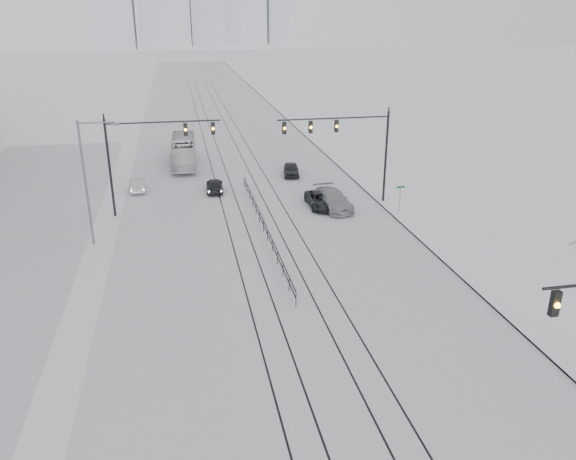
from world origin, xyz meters
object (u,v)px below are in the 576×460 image
(sedan_nb_right, at_px, (333,200))
(sedan_sb_inner, at_px, (215,185))
(sedan_sb_outer, at_px, (137,185))
(sedan_nb_front, at_px, (321,200))
(box_truck, at_px, (184,152))
(sedan_nb_far, at_px, (291,170))

(sedan_nb_right, bearing_deg, sedan_sb_inner, 139.88)
(sedan_sb_outer, bearing_deg, sedan_nb_right, 149.83)
(sedan_nb_front, bearing_deg, box_truck, 123.80)
(sedan_nb_far, bearing_deg, box_truck, 157.05)
(sedan_nb_front, bearing_deg, sedan_sb_outer, 153.63)
(sedan_nb_far, height_order, box_truck, box_truck)
(sedan_sb_inner, distance_m, sedan_nb_right, 11.75)
(sedan_nb_front, height_order, box_truck, box_truck)
(sedan_sb_inner, xyz_separation_m, sedan_sb_outer, (-7.10, 1.71, -0.03))
(box_truck, bearing_deg, sedan_nb_far, 149.88)
(sedan_sb_inner, relative_size, sedan_sb_outer, 1.02)
(sedan_sb_inner, bearing_deg, box_truck, -73.56)
(sedan_sb_outer, xyz_separation_m, box_truck, (4.55, 9.00, 0.88))
(sedan_sb_inner, relative_size, sedan_nb_right, 0.70)
(box_truck, bearing_deg, sedan_sb_outer, 64.92)
(sedan_nb_right, height_order, box_truck, box_truck)
(sedan_sb_inner, bearing_deg, sedan_sb_outer, -10.53)
(sedan_sb_inner, distance_m, sedan_sb_outer, 7.31)
(sedan_sb_outer, xyz_separation_m, sedan_nb_far, (15.25, 2.34, 0.04))
(sedan_nb_front, relative_size, sedan_nb_far, 1.21)
(sedan_sb_outer, relative_size, sedan_nb_front, 0.81)
(sedan_sb_outer, bearing_deg, sedan_nb_front, 150.13)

